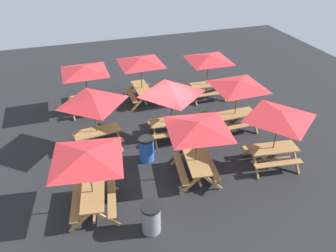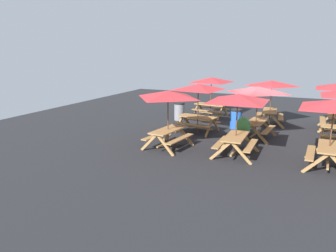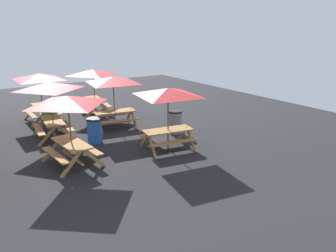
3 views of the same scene
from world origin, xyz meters
TOP-DOWN VIEW (x-y plane):
  - ground_plane at (0.00, 0.00)m, footprint 27.50×27.50m
  - picnic_table_0 at (-3.31, -3.30)m, footprint 2.80×2.80m
  - picnic_table_1 at (3.09, -0.34)m, footprint 2.83×2.83m
  - picnic_table_2 at (3.26, -3.01)m, footprint 2.24×2.24m
  - picnic_table_3 at (-2.75, 0.09)m, footprint 2.20×2.20m
  - picnic_table_4 at (0.31, -2.81)m, footprint 2.80×2.80m
  - picnic_table_8 at (0.30, -0.10)m, footprint 2.16×2.16m
  - trash_bin_blue at (-1.10, -1.31)m, footprint 0.59×0.59m
  - trash_bin_gray at (-1.83, -4.64)m, footprint 0.59×0.59m
  - potted_plant_0 at (1.69, -0.38)m, footprint 0.59×0.59m

SIDE VIEW (x-z plane):
  - ground_plane at x=0.00m, z-range 0.00..0.00m
  - trash_bin_blue at x=-1.10m, z-range 0.00..0.98m
  - trash_bin_gray at x=-1.83m, z-range 0.00..0.98m
  - potted_plant_0 at x=1.69m, z-range 0.07..1.26m
  - picnic_table_0 at x=-3.31m, z-range 0.82..3.16m
  - picnic_table_1 at x=3.09m, z-range 0.82..3.16m
  - picnic_table_2 at x=3.26m, z-range 0.82..3.16m
  - picnic_table_3 at x=-2.75m, z-range 0.82..3.16m
  - picnic_table_4 at x=0.31m, z-range 0.82..3.16m
  - picnic_table_8 at x=0.30m, z-range 0.82..3.16m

